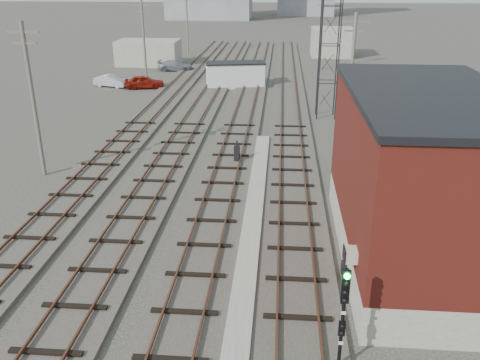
# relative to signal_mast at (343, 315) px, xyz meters

# --- Properties ---
(ground) EXTENTS (320.00, 320.00, 0.00)m
(ground) POSITION_rel_signal_mast_xyz_m (-3.70, 55.20, -2.08)
(ground) COLOR #282621
(ground) RESTS_ON ground
(track_right) EXTENTS (3.20, 90.00, 0.39)m
(track_right) POSITION_rel_signal_mast_xyz_m (-1.20, 34.20, -1.98)
(track_right) COLOR #332D28
(track_right) RESTS_ON ground
(track_mid_right) EXTENTS (3.20, 90.00, 0.39)m
(track_mid_right) POSITION_rel_signal_mast_xyz_m (-5.20, 34.20, -1.98)
(track_mid_right) COLOR #332D28
(track_mid_right) RESTS_ON ground
(track_mid_left) EXTENTS (3.20, 90.00, 0.39)m
(track_mid_left) POSITION_rel_signal_mast_xyz_m (-9.20, 34.20, -1.98)
(track_mid_left) COLOR #332D28
(track_mid_left) RESTS_ON ground
(track_left) EXTENTS (3.20, 90.00, 0.39)m
(track_left) POSITION_rel_signal_mast_xyz_m (-13.20, 34.20, -1.98)
(track_left) COLOR #332D28
(track_left) RESTS_ON ground
(platform_curb) EXTENTS (0.90, 28.00, 0.26)m
(platform_curb) POSITION_rel_signal_mast_xyz_m (-3.20, 9.20, -1.95)
(platform_curb) COLOR gray
(platform_curb) RESTS_ON ground
(brick_building) EXTENTS (6.54, 12.20, 7.22)m
(brick_building) POSITION_rel_signal_mast_xyz_m (3.80, 7.20, 1.55)
(brick_building) COLOR gray
(brick_building) RESTS_ON ground
(lattice_tower) EXTENTS (1.60, 1.60, 15.00)m
(lattice_tower) POSITION_rel_signal_mast_xyz_m (1.80, 30.20, 5.42)
(lattice_tower) COLOR black
(lattice_tower) RESTS_ON ground
(utility_pole_left_a) EXTENTS (1.80, 0.24, 9.00)m
(utility_pole_left_a) POSITION_rel_signal_mast_xyz_m (-16.20, 15.20, 2.72)
(utility_pole_left_a) COLOR #595147
(utility_pole_left_a) RESTS_ON ground
(utility_pole_left_b) EXTENTS (1.80, 0.24, 9.00)m
(utility_pole_left_b) POSITION_rel_signal_mast_xyz_m (-16.20, 40.20, 2.72)
(utility_pole_left_b) COLOR #595147
(utility_pole_left_b) RESTS_ON ground
(utility_pole_left_c) EXTENTS (1.80, 0.24, 9.00)m
(utility_pole_left_c) POSITION_rel_signal_mast_xyz_m (-16.20, 65.20, 2.72)
(utility_pole_left_c) COLOR #595147
(utility_pole_left_c) RESTS_ON ground
(utility_pole_right_a) EXTENTS (1.80, 0.24, 9.00)m
(utility_pole_right_a) POSITION_rel_signal_mast_xyz_m (2.80, 23.20, 2.72)
(utility_pole_right_a) COLOR #595147
(utility_pole_right_a) RESTS_ON ground
(utility_pole_right_b) EXTENTS (1.80, 0.24, 9.00)m
(utility_pole_right_b) POSITION_rel_signal_mast_xyz_m (2.80, 53.20, 2.72)
(utility_pole_right_b) COLOR #595147
(utility_pole_right_b) RESTS_ON ground
(shed_left) EXTENTS (8.00, 5.00, 3.20)m
(shed_left) POSITION_rel_signal_mast_xyz_m (-19.70, 55.20, -0.48)
(shed_left) COLOR gray
(shed_left) RESTS_ON ground
(shed_right) EXTENTS (6.00, 6.00, 4.00)m
(shed_right) POSITION_rel_signal_mast_xyz_m (5.30, 65.20, -0.08)
(shed_right) COLOR gray
(shed_right) RESTS_ON ground
(signal_mast) EXTENTS (0.40, 0.40, 3.64)m
(signal_mast) POSITION_rel_signal_mast_xyz_m (0.00, 0.00, 0.00)
(signal_mast) COLOR gray
(signal_mast) RESTS_ON ground
(switch_stand) EXTENTS (0.38, 0.38, 1.44)m
(switch_stand) POSITION_rel_signal_mast_xyz_m (-4.70, 18.11, -1.40)
(switch_stand) COLOR black
(switch_stand) RESTS_ON ground
(site_trailer) EXTENTS (6.69, 3.94, 2.64)m
(site_trailer) POSITION_rel_signal_mast_xyz_m (-6.94, 41.84, -0.75)
(site_trailer) COLOR silver
(site_trailer) RESTS_ON ground
(car_red) EXTENTS (4.38, 2.53, 1.40)m
(car_red) POSITION_rel_signal_mast_xyz_m (-16.50, 40.30, -1.38)
(car_red) COLOR maroon
(car_red) RESTS_ON ground
(car_silver) EXTENTS (4.09, 2.39, 1.27)m
(car_silver) POSITION_rel_signal_mast_xyz_m (-20.25, 40.84, -1.44)
(car_silver) COLOR #B7B9BF
(car_silver) RESTS_ON ground
(car_grey) EXTENTS (4.42, 1.86, 1.27)m
(car_grey) POSITION_rel_signal_mast_xyz_m (-15.30, 50.99, -1.44)
(car_grey) COLOR gray
(car_grey) RESTS_ON ground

